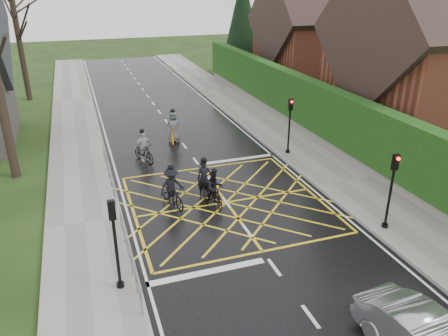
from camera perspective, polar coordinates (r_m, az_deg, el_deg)
ground at (r=19.31m, az=0.29°, el=-4.52°), size 120.00×120.00×0.00m
road at (r=19.30m, az=0.29°, el=-4.50°), size 9.00×80.00×0.01m
sidewalk_right at (r=21.79m, az=15.37°, el=-1.77°), size 3.00×80.00×0.15m
sidewalk_left at (r=18.43m, az=-17.75°, el=-6.95°), size 3.00×80.00×0.15m
stone_wall at (r=27.25m, az=11.63°, el=4.36°), size 0.50×38.00×0.70m
hedge at (r=26.74m, az=11.93°, el=7.90°), size 0.90×38.00×2.80m
house_near at (r=28.94m, az=26.82°, el=12.45°), size 11.80×9.80×11.30m
house_far at (r=39.99m, az=12.34°, el=16.25°), size 9.80×8.80×10.30m
conifer at (r=45.34m, az=2.42°, el=18.35°), size 4.60×4.60×10.00m
tree_far at (r=38.31m, az=-25.87°, el=18.53°), size 8.40×8.40×10.40m
railing_south at (r=15.10m, az=-12.30°, el=-10.41°), size 0.05×5.04×1.03m
railing_north at (r=21.75m, az=-14.92°, el=0.29°), size 0.05×6.04×1.03m
traffic_light_ne at (r=24.11m, az=8.52°, el=5.35°), size 0.24×0.31×3.21m
traffic_light_se at (r=17.64m, az=20.91°, el=-3.00°), size 0.24×0.31×3.21m
traffic_light_sw at (r=13.77m, az=-13.93°, el=-9.85°), size 0.24×0.31×3.21m
cyclist_rear at (r=19.56m, az=-2.54°, el=-2.13°), size 1.16×2.05×1.89m
cyclist_back at (r=18.90m, az=-1.22°, el=-3.01°), size 0.78×1.69×1.68m
cyclist_mid at (r=18.96m, az=-6.80°, el=-2.92°), size 1.24×2.03×1.87m
cyclist_front at (r=23.69m, az=-10.48°, el=2.35°), size 1.20×1.88×1.83m
cyclist_lead at (r=26.41m, az=-6.58°, el=4.89°), size 1.33×2.21×2.03m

